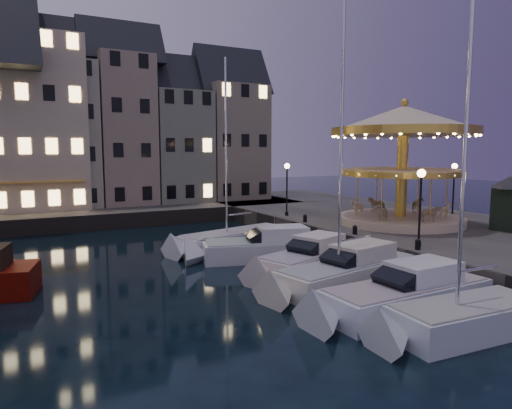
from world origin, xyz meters
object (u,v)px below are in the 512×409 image
bollard_c (355,229)px  bollard_d (305,218)px  streetlamp_c (287,182)px  streetlamp_d (454,182)px  streetlamp_b (420,196)px  carousel (403,142)px  motorboat_f (229,241)px  motorboat_a (456,322)px  motorboat_d (305,262)px  motorboat_b (400,297)px  motorboat_c (344,273)px  motorboat_e (261,249)px  bollard_b (418,244)px

bollard_c → bollard_d: 5.50m
streetlamp_c → streetlamp_d: 13.04m
streetlamp_b → carousel: carousel is taller
motorboat_f → carousel: 13.89m
streetlamp_d → motorboat_a: motorboat_a is taller
motorboat_d → motorboat_b: bearing=-89.7°
motorboat_c → motorboat_e: size_ratio=1.38×
carousel → streetlamp_c: bearing=124.8°
motorboat_a → motorboat_e: (-0.56, 13.20, 0.11)m
streetlamp_d → bollard_b: bearing=-147.8°
streetlamp_c → streetlamp_d: (11.30, -6.50, 0.00)m
streetlamp_b → streetlamp_c: same height
motorboat_d → streetlamp_d: bearing=15.7°
motorboat_a → carousel: size_ratio=1.15×
streetlamp_b → motorboat_a: bearing=-129.3°
motorboat_a → motorboat_c: size_ratio=0.95×
motorboat_e → carousel: (11.35, 0.11, 6.40)m
bollard_c → streetlamp_b: bearing=-82.4°
streetlamp_b → motorboat_a: 9.75m
motorboat_f → carousel: motorboat_f is taller
streetlamp_d → motorboat_e: size_ratio=0.48×
streetlamp_b → bollard_d: size_ratio=7.32×
motorboat_d → motorboat_f: size_ratio=0.61×
streetlamp_b → motorboat_d: (-5.80, 2.21, -3.38)m
motorboat_e → motorboat_f: 3.56m
streetlamp_d → carousel: (-6.29, -0.72, 3.03)m
streetlamp_d → motorboat_e: (-17.64, -0.84, -3.37)m
streetlamp_c → bollard_d: 4.29m
bollard_c → carousel: bearing=17.6°
bollard_d → motorboat_b: size_ratio=0.07×
streetlamp_b → streetlamp_d: size_ratio=1.00×
streetlamp_c → bollard_c: bearing=-93.8°
motorboat_b → motorboat_f: bearing=94.1°
bollard_d → motorboat_f: (-6.17, -0.31, -1.07)m
streetlamp_b → motorboat_a: (-5.77, -7.04, -3.48)m
motorboat_c → carousel: 14.08m
bollard_c → streetlamp_c: bearing=86.2°
motorboat_b → motorboat_e: same height
motorboat_c → motorboat_e: (-0.84, 6.77, -0.04)m
streetlamp_c → bollard_b: bearing=-92.5°
motorboat_b → carousel: (10.77, 10.67, 6.40)m
streetlamp_b → streetlamp_d: same height
streetlamp_b → carousel: 8.58m
bollard_b → bollard_c: same height
bollard_c → motorboat_c: bearing=-133.8°
streetlamp_c → motorboat_a: size_ratio=0.36×
streetlamp_c → bollard_b: 14.22m
motorboat_d → motorboat_c: bearing=-84.0°
bollard_c → motorboat_d: motorboat_d is taller
motorboat_b → motorboat_f: (-1.01, 14.09, -0.11)m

